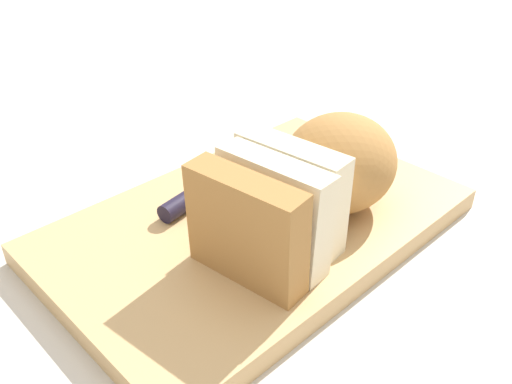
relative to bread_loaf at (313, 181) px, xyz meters
The scene contains 8 objects.
ground_plane 0.10m from the bread_loaf, 56.48° to the right, with size 3.00×3.00×0.00m, color beige.
cutting_board 0.09m from the bread_loaf, 56.48° to the right, with size 0.44×0.28×0.02m, color tan.
bread_loaf is the anchor object (origin of this frame).
bread_knife 0.13m from the bread_loaf, 67.01° to the right, with size 0.25×0.07×0.02m.
crumb_near_knife 0.06m from the bread_loaf, 27.41° to the left, with size 0.01×0.01×0.01m, color tan.
crumb_near_loaf 0.09m from the bread_loaf, 75.85° to the right, with size 0.01×0.01×0.01m, color tan.
crumb_stray_left 0.10m from the bread_loaf, 47.71° to the right, with size 0.01×0.01×0.01m, color tan.
crumb_stray_right 0.09m from the bread_loaf, 73.95° to the right, with size 0.00×0.00×0.00m, color tan.
Camera 1 is at (0.33, 0.36, 0.36)m, focal length 38.62 mm.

